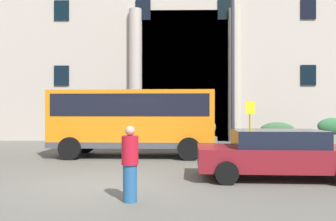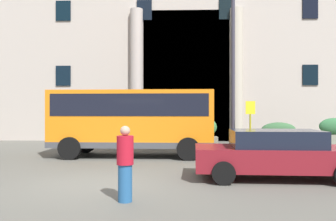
{
  "view_description": "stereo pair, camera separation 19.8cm",
  "coord_description": "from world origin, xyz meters",
  "px_view_note": "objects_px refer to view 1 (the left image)",
  "views": [
    {
      "loc": [
        2.03,
        -9.08,
        1.94
      ],
      "look_at": [
        1.73,
        6.54,
        1.96
      ],
      "focal_mm": 36.73,
      "sensor_mm": 36.0,
      "label": 1
    },
    {
      "loc": [
        2.23,
        -9.08,
        1.94
      ],
      "look_at": [
        1.73,
        6.54,
        1.96
      ],
      "focal_mm": 36.73,
      "sensor_mm": 36.0,
      "label": 2
    }
  ],
  "objects_px": {
    "orange_minibus": "(133,117)",
    "hedge_planter_entrance_right": "(333,132)",
    "hedge_planter_entrance_left": "(277,134)",
    "scooter_by_planter": "(275,152)",
    "hedge_planter_east": "(204,132)",
    "bus_stop_sign": "(250,121)",
    "parked_estate_mid": "(278,153)",
    "pedestrian_man_crossing": "(130,164)",
    "lamppost_plaza_centre": "(233,52)"
  },
  "relations": [
    {
      "from": "hedge_planter_east",
      "to": "hedge_planter_entrance_left",
      "type": "height_order",
      "value": "hedge_planter_east"
    },
    {
      "from": "scooter_by_planter",
      "to": "orange_minibus",
      "type": "bearing_deg",
      "value": 173.77
    },
    {
      "from": "hedge_planter_east",
      "to": "scooter_by_planter",
      "type": "distance_m",
      "value": 7.46
    },
    {
      "from": "orange_minibus",
      "to": "hedge_planter_entrance_right",
      "type": "relative_size",
      "value": 3.79
    },
    {
      "from": "hedge_planter_entrance_left",
      "to": "hedge_planter_entrance_right",
      "type": "height_order",
      "value": "hedge_planter_entrance_right"
    },
    {
      "from": "hedge_planter_entrance_left",
      "to": "scooter_by_planter",
      "type": "height_order",
      "value": "hedge_planter_entrance_left"
    },
    {
      "from": "orange_minibus",
      "to": "parked_estate_mid",
      "type": "xyz_separation_m",
      "value": [
        4.72,
        -4.7,
        -0.94
      ]
    },
    {
      "from": "parked_estate_mid",
      "to": "hedge_planter_entrance_right",
      "type": "bearing_deg",
      "value": 60.75
    },
    {
      "from": "orange_minibus",
      "to": "hedge_planter_east",
      "type": "bearing_deg",
      "value": 56.69
    },
    {
      "from": "parked_estate_mid",
      "to": "scooter_by_planter",
      "type": "bearing_deg",
      "value": 78.09
    },
    {
      "from": "hedge_planter_east",
      "to": "pedestrian_man_crossing",
      "type": "distance_m",
      "value": 12.55
    },
    {
      "from": "hedge_planter_east",
      "to": "hedge_planter_entrance_right",
      "type": "xyz_separation_m",
      "value": [
        7.23,
        -0.13,
        -0.01
      ]
    },
    {
      "from": "orange_minibus",
      "to": "scooter_by_planter",
      "type": "xyz_separation_m",
      "value": [
        5.36,
        -2.21,
        -1.21
      ]
    },
    {
      "from": "orange_minibus",
      "to": "hedge_planter_entrance_right",
      "type": "height_order",
      "value": "orange_minibus"
    },
    {
      "from": "bus_stop_sign",
      "to": "pedestrian_man_crossing",
      "type": "height_order",
      "value": "bus_stop_sign"
    },
    {
      "from": "scooter_by_planter",
      "to": "pedestrian_man_crossing",
      "type": "relative_size",
      "value": 1.19
    },
    {
      "from": "bus_stop_sign",
      "to": "hedge_planter_entrance_right",
      "type": "relative_size",
      "value": 1.34
    },
    {
      "from": "orange_minibus",
      "to": "lamppost_plaza_centre",
      "type": "height_order",
      "value": "lamppost_plaza_centre"
    },
    {
      "from": "hedge_planter_east",
      "to": "parked_estate_mid",
      "type": "xyz_separation_m",
      "value": [
        1.3,
        -9.68,
        -0.04
      ]
    },
    {
      "from": "pedestrian_man_crossing",
      "to": "bus_stop_sign",
      "type": "bearing_deg",
      "value": 18.57
    },
    {
      "from": "bus_stop_sign",
      "to": "lamppost_plaza_centre",
      "type": "bearing_deg",
      "value": 131.28
    },
    {
      "from": "hedge_planter_east",
      "to": "scooter_by_planter",
      "type": "height_order",
      "value": "hedge_planter_east"
    },
    {
      "from": "orange_minibus",
      "to": "hedge_planter_entrance_left",
      "type": "height_order",
      "value": "orange_minibus"
    },
    {
      "from": "lamppost_plaza_centre",
      "to": "scooter_by_planter",
      "type": "bearing_deg",
      "value": -80.11
    },
    {
      "from": "orange_minibus",
      "to": "hedge_planter_east",
      "type": "height_order",
      "value": "orange_minibus"
    },
    {
      "from": "parked_estate_mid",
      "to": "pedestrian_man_crossing",
      "type": "bearing_deg",
      "value": -143.72
    },
    {
      "from": "pedestrian_man_crossing",
      "to": "hedge_planter_entrance_right",
      "type": "bearing_deg",
      "value": 6.66
    },
    {
      "from": "hedge_planter_entrance_left",
      "to": "pedestrian_man_crossing",
      "type": "bearing_deg",
      "value": -118.75
    },
    {
      "from": "scooter_by_planter",
      "to": "bus_stop_sign",
      "type": "bearing_deg",
      "value": 107.7
    },
    {
      "from": "bus_stop_sign",
      "to": "lamppost_plaza_centre",
      "type": "relative_size",
      "value": 0.29
    },
    {
      "from": "hedge_planter_entrance_left",
      "to": "scooter_by_planter",
      "type": "distance_m",
      "value": 7.68
    },
    {
      "from": "orange_minibus",
      "to": "hedge_planter_entrance_left",
      "type": "xyz_separation_m",
      "value": [
        7.63,
        5.12,
        -1.04
      ]
    },
    {
      "from": "scooter_by_planter",
      "to": "pedestrian_man_crossing",
      "type": "xyz_separation_m",
      "value": [
        -4.54,
        -5.08,
        0.35
      ]
    },
    {
      "from": "pedestrian_man_crossing",
      "to": "orange_minibus",
      "type": "bearing_deg",
      "value": 52.03
    },
    {
      "from": "hedge_planter_east",
      "to": "parked_estate_mid",
      "type": "height_order",
      "value": "hedge_planter_east"
    },
    {
      "from": "orange_minibus",
      "to": "pedestrian_man_crossing",
      "type": "bearing_deg",
      "value": -82.49
    },
    {
      "from": "hedge_planter_east",
      "to": "hedge_planter_entrance_left",
      "type": "relative_size",
      "value": 0.77
    },
    {
      "from": "pedestrian_man_crossing",
      "to": "lamppost_plaza_centre",
      "type": "relative_size",
      "value": 0.19
    },
    {
      "from": "bus_stop_sign",
      "to": "scooter_by_planter",
      "type": "relative_size",
      "value": 1.24
    },
    {
      "from": "bus_stop_sign",
      "to": "hedge_planter_entrance_left",
      "type": "xyz_separation_m",
      "value": [
        2.37,
        3.71,
        -0.87
      ]
    },
    {
      "from": "hedge_planter_entrance_right",
      "to": "parked_estate_mid",
      "type": "bearing_deg",
      "value": -121.84
    },
    {
      "from": "hedge_planter_entrance_right",
      "to": "scooter_by_planter",
      "type": "height_order",
      "value": "hedge_planter_entrance_right"
    },
    {
      "from": "hedge_planter_entrance_right",
      "to": "pedestrian_man_crossing",
      "type": "relative_size",
      "value": 1.1
    },
    {
      "from": "scooter_by_planter",
      "to": "hedge_planter_entrance_left",
      "type": "bearing_deg",
      "value": 89.01
    },
    {
      "from": "hedge_planter_east",
      "to": "hedge_planter_entrance_right",
      "type": "distance_m",
      "value": 7.23
    },
    {
      "from": "orange_minibus",
      "to": "lamppost_plaza_centre",
      "type": "xyz_separation_m",
      "value": [
        4.59,
        2.17,
        3.13
      ]
    },
    {
      "from": "hedge_planter_east",
      "to": "pedestrian_man_crossing",
      "type": "xyz_separation_m",
      "value": [
        -2.6,
        -12.28,
        0.05
      ]
    },
    {
      "from": "hedge_planter_entrance_left",
      "to": "lamppost_plaza_centre",
      "type": "relative_size",
      "value": 0.24
    },
    {
      "from": "pedestrian_man_crossing",
      "to": "scooter_by_planter",
      "type": "bearing_deg",
      "value": 3.85
    },
    {
      "from": "hedge_planter_entrance_left",
      "to": "pedestrian_man_crossing",
      "type": "xyz_separation_m",
      "value": [
        -6.81,
        -12.42,
        0.19
      ]
    }
  ]
}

